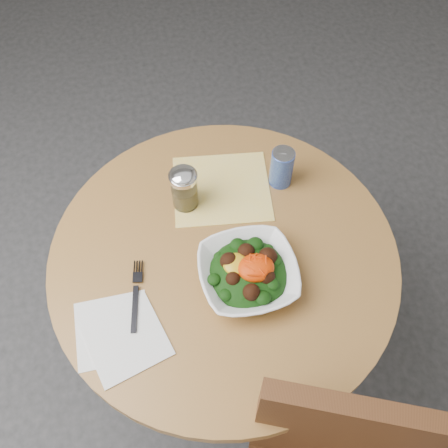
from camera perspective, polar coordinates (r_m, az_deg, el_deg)
The scene contains 8 objects.
ground at distance 1.97m, azimuth -0.02°, elevation -14.14°, with size 6.00×6.00×0.00m, color #2C2C2E.
table at distance 1.46m, azimuth -0.03°, elevation -7.13°, with size 0.90×0.90×0.75m.
cloth_napkin at distance 1.40m, azimuth -0.28°, elevation 4.11°, with size 0.27×0.24×0.00m, color yellow.
paper_napkins at distance 1.21m, azimuth -11.86°, elevation -12.25°, with size 0.22×0.22×0.00m.
salad_bowl at distance 1.22m, azimuth 2.78°, elevation -5.58°, with size 0.24×0.24×0.09m.
fork at distance 1.24m, azimuth -10.01°, elevation -7.75°, with size 0.05×0.19×0.00m.
spice_shaker at distance 1.32m, azimuth -4.57°, elevation 4.09°, with size 0.07×0.07×0.13m.
beverage_can at distance 1.38m, azimuth 6.60°, elevation 6.43°, with size 0.06×0.06×0.12m.
Camera 1 is at (-0.13, -0.62, 1.87)m, focal length 40.00 mm.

